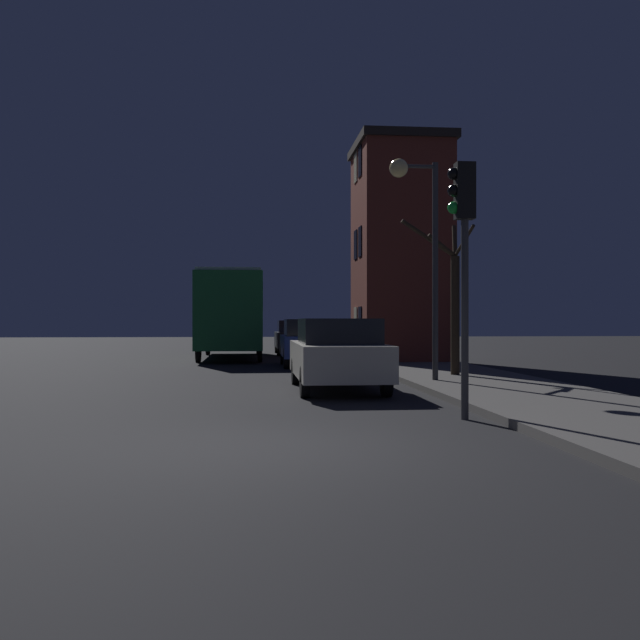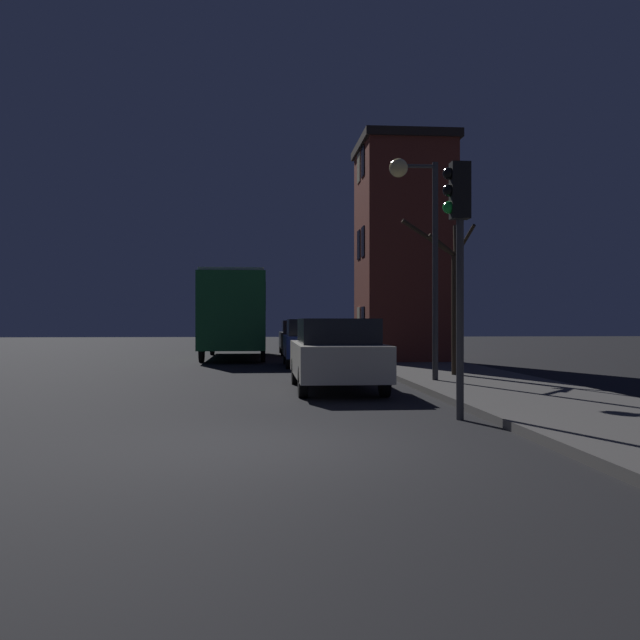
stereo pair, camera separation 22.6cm
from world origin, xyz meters
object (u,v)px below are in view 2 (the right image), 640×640
Objects in this scene: streetlamp at (418,220)px; car_mid_lane at (311,342)px; car_near_lane at (336,353)px; bus at (235,308)px; bare_tree at (452,294)px; traffic_light at (458,234)px; car_far_lane at (299,337)px.

streetlamp reaches higher than car_mid_lane.
streetlamp is at bearing 24.49° from car_near_lane.
streetlamp is 0.58× the size of bus.
car_near_lane is 8.48m from car_mid_lane.
bus is 1.94× the size of car_near_lane.
bare_tree is 4.48m from car_near_lane.
traffic_light is at bearing -73.87° from car_near_lane.
traffic_light is at bearing -104.69° from bare_tree.
car_near_lane is (-1.42, 4.91, -2.10)m from traffic_light.
streetlamp reaches higher than bare_tree.
traffic_light is 7.75m from bare_tree.
bare_tree reaches higher than car_far_lane.
car_mid_lane is (-3.36, 5.91, -1.44)m from bare_tree.
traffic_light is 1.07× the size of car_mid_lane.
car_far_lane is (2.85, 3.09, -1.26)m from bus.
traffic_light reaches higher than bus.
streetlamp is 1.22× the size of car_far_lane.
bus is at bearing 101.02° from car_near_lane.
traffic_light reaches higher than car_far_lane.
traffic_light is 13.62m from car_mid_lane.
bare_tree is 0.87× the size of car_near_lane.
streetlamp is at bearing -74.70° from car_mid_lane.
bare_tree reaches higher than bus.
car_near_lane is 1.08× the size of car_far_lane.
streetlamp is 1.30× the size of bare_tree.
bare_tree is 0.94× the size of car_far_lane.
bare_tree is 13.16m from bus.
car_near_lane reaches higher than car_far_lane.
car_mid_lane reaches higher than car_far_lane.
streetlamp is 1.40× the size of car_mid_lane.
traffic_light is (-0.66, -5.86, -1.06)m from streetlamp.
car_mid_lane is at bearing -90.39° from car_far_lane.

